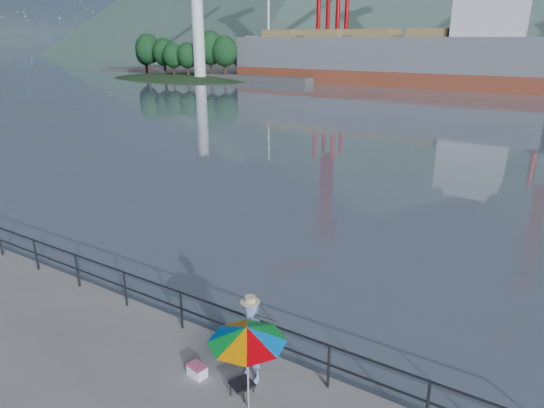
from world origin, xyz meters
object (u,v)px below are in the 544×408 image
at_px(cooler_bag, 197,371).
at_px(bulk_carrier, 391,56).
at_px(fisherman, 251,342).
at_px(beach_umbrella, 247,334).

bearing_deg(cooler_bag, bulk_carrier, 116.77).
bearing_deg(fisherman, cooler_bag, -146.02).
relative_size(cooler_bag, bulk_carrier, 0.01).
relative_size(fisherman, beach_umbrella, 0.99).
bearing_deg(fisherman, beach_umbrella, -53.53).
height_order(fisherman, beach_umbrella, beach_umbrella).
xyz_separation_m(beach_umbrella, cooler_bag, (-1.47, 0.19, -1.56)).
xyz_separation_m(fisherman, bulk_carrier, (-22.12, 70.43, 3.24)).
height_order(fisherman, bulk_carrier, bulk_carrier).
distance_m(beach_umbrella, cooler_bag, 2.15).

